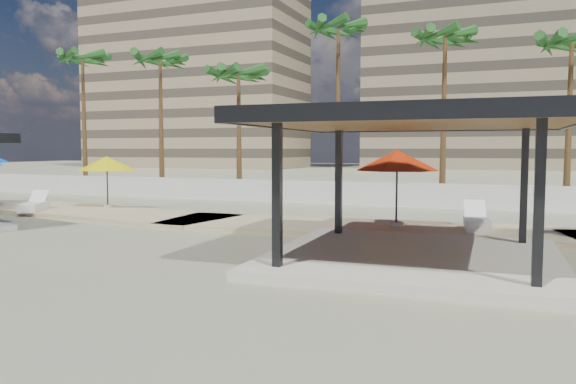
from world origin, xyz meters
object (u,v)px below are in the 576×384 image
object	(u,v)px
lounger_a	(34,206)
lounger_b	(476,222)
umbrella_c	(397,160)
pavilion_central	(415,173)

from	to	relation	value
lounger_a	lounger_b	xyz separation A→B (m)	(18.62, 1.38, 0.01)
umbrella_c	lounger_a	bearing A→B (deg)	-176.34
pavilion_central	umbrella_c	world-z (taller)	pavilion_central
lounger_b	umbrella_c	bearing A→B (deg)	89.95
pavilion_central	lounger_b	size ratio (longest dim) A/B	3.18
umbrella_c	lounger_b	size ratio (longest dim) A/B	1.40
pavilion_central	lounger_a	xyz separation A→B (m)	(-17.41, 4.29, -1.90)
pavilion_central	lounger_a	world-z (taller)	pavilion_central
pavilion_central	umbrella_c	xyz separation A→B (m)	(-1.48, 5.31, 0.22)
pavilion_central	lounger_b	bearing A→B (deg)	76.03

